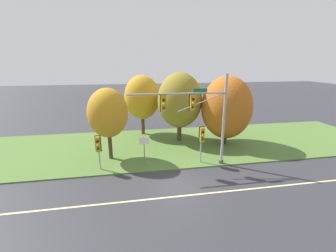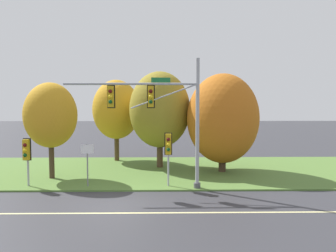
% 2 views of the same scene
% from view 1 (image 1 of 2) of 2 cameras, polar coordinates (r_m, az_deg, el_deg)
% --- Properties ---
extents(ground_plane, '(160.00, 160.00, 0.00)m').
position_cam_1_polar(ground_plane, '(16.55, 3.19, -15.02)').
color(ground_plane, '#333338').
extents(lane_stripe, '(36.00, 0.16, 0.01)m').
position_cam_1_polar(lane_stripe, '(15.56, 4.24, -17.23)').
color(lane_stripe, beige).
rests_on(lane_stripe, ground).
extents(grass_verge, '(48.00, 11.50, 0.10)m').
position_cam_1_polar(grass_verge, '(23.85, -1.32, -4.86)').
color(grass_verge, '#517533').
rests_on(grass_verge, ground).
extents(traffic_signal_mast, '(7.92, 0.49, 7.57)m').
position_cam_1_polar(traffic_signal_mast, '(17.99, 8.03, 3.61)').
color(traffic_signal_mast, '#9EA0A5').
rests_on(traffic_signal_mast, grass_verge).
extents(pedestrian_signal_near_kerb, '(0.46, 0.55, 2.90)m').
position_cam_1_polar(pedestrian_signal_near_kerb, '(18.49, -17.32, -4.87)').
color(pedestrian_signal_near_kerb, '#9EA0A5').
rests_on(pedestrian_signal_near_kerb, grass_verge).
extents(pedestrian_signal_further_along, '(0.46, 0.55, 3.23)m').
position_cam_1_polar(pedestrian_signal_further_along, '(19.06, 8.60, -2.78)').
color(pedestrian_signal_further_along, '#9EA0A5').
rests_on(pedestrian_signal_further_along, grass_verge).
extents(route_sign_post, '(0.74, 0.08, 2.56)m').
position_cam_1_polar(route_sign_post, '(18.50, -6.05, -5.49)').
color(route_sign_post, slate).
rests_on(route_sign_post, grass_verge).
extents(tree_nearest_road, '(3.44, 3.44, 6.35)m').
position_cam_1_polar(tree_nearest_road, '(19.99, -15.04, 3.17)').
color(tree_nearest_road, '#423021').
rests_on(tree_nearest_road, grass_verge).
extents(tree_left_of_mast, '(4.10, 4.10, 7.02)m').
position_cam_1_polar(tree_left_of_mast, '(26.56, -6.59, 7.21)').
color(tree_left_of_mast, '#4C3823').
rests_on(tree_left_of_mast, grass_verge).
extents(tree_behind_signpost, '(4.70, 4.70, 7.44)m').
position_cam_1_polar(tree_behind_signpost, '(24.06, 2.99, 6.51)').
color(tree_behind_signpost, '#4C3823').
rests_on(tree_behind_signpost, grass_verge).
extents(tree_mid_verge, '(5.19, 5.19, 7.13)m').
position_cam_1_polar(tree_mid_verge, '(24.04, 14.65, 4.54)').
color(tree_mid_verge, '#423021').
rests_on(tree_mid_verge, grass_verge).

